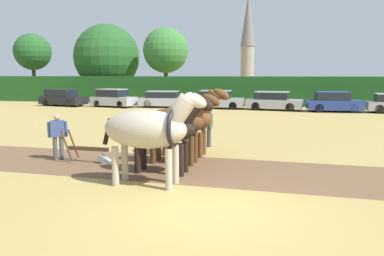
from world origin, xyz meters
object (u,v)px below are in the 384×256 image
(tree_left, at_px, (107,57))
(parked_car_center_right, at_px, (274,101))
(tree_center_left, at_px, (166,51))
(parked_car_center_left, at_px, (164,99))
(draft_horse_trail_right, at_px, (188,118))
(parked_car_left, at_px, (113,98))
(parked_car_right, at_px, (333,102))
(plow, at_px, (92,153))
(parked_car_center, at_px, (218,100))
(draft_horse_lead_right, at_px, (165,129))
(draft_horse_lead_left, at_px, (149,129))
(tree_far_left, at_px, (33,52))
(parked_car_far_left, at_px, (62,98))
(church_spire, at_px, (248,39))
(draft_horse_trail_left, at_px, (177,122))
(farmer_at_plow, at_px, (58,134))
(farmer_beside_team, at_px, (209,124))

(tree_left, xyz_separation_m, parked_car_center_right, (19.20, -9.61, -4.07))
(tree_center_left, distance_m, parked_car_center_left, 10.13)
(draft_horse_trail_right, distance_m, parked_car_center_right, 18.15)
(parked_car_left, bearing_deg, tree_center_left, 89.64)
(parked_car_right, bearing_deg, plow, -121.72)
(parked_car_center_right, bearing_deg, parked_car_center, -175.71)
(draft_horse_trail_right, relative_size, plow, 1.62)
(draft_horse_lead_right, bearing_deg, parked_car_center_left, 108.80)
(draft_horse_lead_left, height_order, parked_car_center, draft_horse_lead_left)
(tree_center_left, height_order, draft_horse_lead_right, tree_center_left)
(draft_horse_trail_right, height_order, parked_car_center_right, draft_horse_trail_right)
(parked_car_center_right, height_order, parked_car_right, parked_car_right)
(draft_horse_lead_left, relative_size, parked_car_center_right, 0.64)
(parked_car_center, bearing_deg, tree_far_left, 156.95)
(parked_car_far_left, relative_size, parked_car_left, 1.10)
(draft_horse_lead_right, bearing_deg, draft_horse_trail_right, 89.91)
(tree_left, relative_size, parked_car_right, 2.09)
(church_spire, height_order, draft_horse_trail_left, church_spire)
(parked_car_center_left, bearing_deg, tree_far_left, 148.91)
(draft_horse_trail_right, distance_m, farmer_at_plow, 4.39)
(farmer_beside_team, bearing_deg, parked_car_center_left, 92.22)
(draft_horse_trail_left, bearing_deg, parked_car_right, 70.61)
(church_spire, bearing_deg, draft_horse_trail_left, -86.29)
(draft_horse_lead_left, bearing_deg, farmer_at_plow, 153.88)
(draft_horse_trail_right, xyz_separation_m, parked_car_center_right, (2.39, 17.98, -0.60))
(tree_far_left, distance_m, tree_left, 10.01)
(plow, relative_size, parked_car_center, 0.39)
(church_spire, bearing_deg, parked_car_far_left, -105.42)
(parked_car_left, relative_size, parked_car_center_right, 0.93)
(parked_car_center_left, bearing_deg, plow, -83.86)
(parked_car_center_left, bearing_deg, tree_center_left, 101.63)
(farmer_beside_team, xyz_separation_m, parked_car_center_left, (-7.23, 16.42, -0.22))
(plow, relative_size, farmer_beside_team, 1.05)
(draft_horse_trail_right, relative_size, parked_car_center_right, 0.60)
(tree_far_left, relative_size, plow, 4.65)
(church_spire, height_order, parked_car_far_left, church_spire)
(tree_center_left, distance_m, plow, 29.83)
(parked_car_far_left, bearing_deg, tree_far_left, 145.94)
(tree_center_left, relative_size, draft_horse_lead_left, 2.76)
(tree_left, distance_m, plow, 32.91)
(church_spire, height_order, farmer_beside_team, church_spire)
(tree_far_left, height_order, draft_horse_trail_right, tree_far_left)
(tree_center_left, relative_size, plow, 4.71)
(draft_horse_lead_left, height_order, plow, draft_horse_lead_left)
(draft_horse_lead_left, bearing_deg, farmer_beside_team, 85.92)
(tree_far_left, bearing_deg, parked_car_center, -21.21)
(parked_car_far_left, bearing_deg, parked_car_center_right, 11.76)
(tree_center_left, relative_size, parked_car_center, 1.86)
(draft_horse_lead_left, xyz_separation_m, parked_car_left, (-11.26, 21.27, -0.71))
(parked_car_center_left, height_order, parked_car_center_right, parked_car_center_right)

